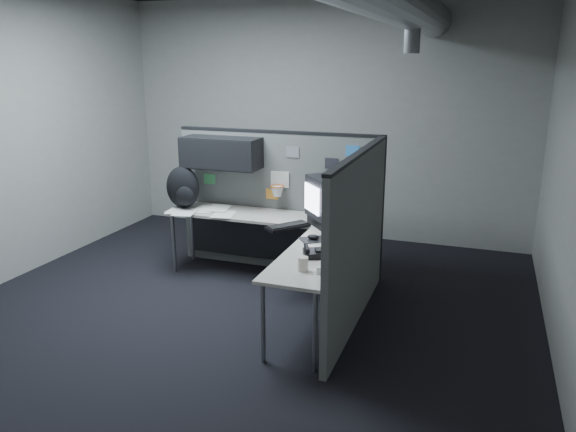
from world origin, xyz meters
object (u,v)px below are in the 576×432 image
at_px(keyboard, 288,226).
at_px(backpack, 183,188).
at_px(phone, 313,253).
at_px(desk, 279,234).
at_px(monitor, 333,200).

bearing_deg(keyboard, backpack, 159.61).
bearing_deg(phone, desk, 113.38).
height_order(desk, backpack, backpack).
xyz_separation_m(monitor, phone, (0.10, -1.00, -0.23)).
height_order(monitor, backpack, monitor).
relative_size(desk, backpack, 4.72).
relative_size(phone, backpack, 0.51).
distance_m(monitor, keyboard, 0.54).
bearing_deg(phone, keyboard, 110.57).
bearing_deg(backpack, keyboard, -31.40).
xyz_separation_m(desk, keyboard, (0.14, -0.11, 0.14)).
distance_m(desk, phone, 1.07).
height_order(keyboard, backpack, backpack).
relative_size(desk, phone, 9.23).
bearing_deg(desk, phone, -52.96).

